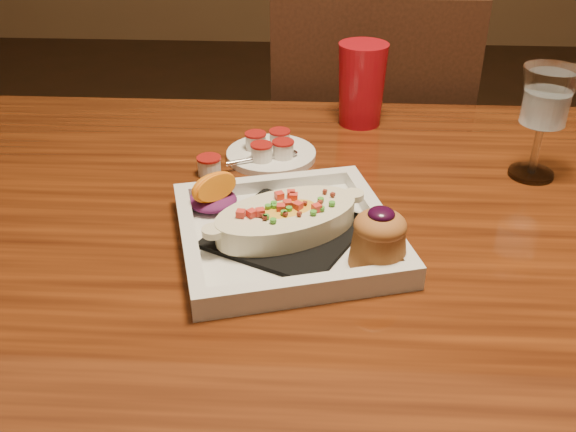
# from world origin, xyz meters

# --- Properties ---
(table) EXTENTS (1.50, 0.90, 0.75)m
(table) POSITION_xyz_m (0.00, 0.00, 0.65)
(table) COLOR maroon
(table) RESTS_ON floor
(chair_far) EXTENTS (0.42, 0.42, 0.93)m
(chair_far) POSITION_xyz_m (-0.00, 0.63, 0.51)
(chair_far) COLOR black
(chair_far) RESTS_ON floor
(plate) EXTENTS (0.32, 0.32, 0.08)m
(plate) POSITION_xyz_m (-0.13, -0.04, 0.77)
(plate) COLOR silver
(plate) RESTS_ON table
(goblet) EXTENTS (0.08, 0.08, 0.16)m
(goblet) POSITION_xyz_m (0.21, 0.16, 0.86)
(goblet) COLOR silver
(goblet) RESTS_ON table
(saucer) EXTENTS (0.14, 0.14, 0.09)m
(saucer) POSITION_xyz_m (-0.18, 0.20, 0.76)
(saucer) COLOR silver
(saucer) RESTS_ON table
(creamer_loose) EXTENTS (0.04, 0.04, 0.03)m
(creamer_loose) POSITION_xyz_m (-0.26, 0.14, 0.76)
(creamer_loose) COLOR silver
(creamer_loose) RESTS_ON table
(red_tumbler) EXTENTS (0.08, 0.08, 0.14)m
(red_tumbler) POSITION_xyz_m (-0.03, 0.35, 0.82)
(red_tumbler) COLOR #A40B15
(red_tumbler) RESTS_ON table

